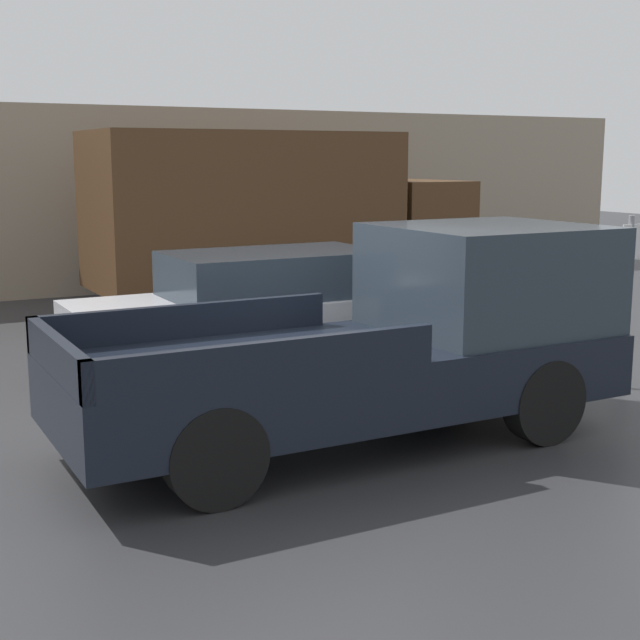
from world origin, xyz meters
The scene contains 7 objects.
ground_plane centered at (0.00, 0.00, 0.00)m, with size 60.00×60.00×0.00m, color #2D2D30.
building_wall centered at (0.00, 10.09, 1.87)m, with size 28.00×0.15×3.73m.
pickup_truck centered at (0.57, -0.51, 0.97)m, with size 5.47×2.10×2.05m.
car centered at (0.53, 2.40, 0.80)m, with size 4.82×1.84×1.56m.
delivery_truck centered at (2.77, 6.91, 1.72)m, with size 7.01×2.45×3.16m.
parking_sign centered at (3.97, -0.29, 1.17)m, with size 0.30×0.07×2.06m.
newspaper_box centered at (0.70, 9.76, 0.57)m, with size 0.45×0.40×1.15m.
Camera 1 is at (-4.13, -7.71, 2.74)m, focal length 50.00 mm.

